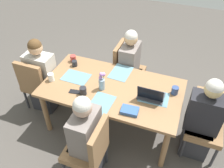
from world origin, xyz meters
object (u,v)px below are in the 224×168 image
(chair_head_left_left_far, at_px, (206,121))
(laptop_head_left_left_far, at_px, (151,95))
(chair_far_right_near, at_px, (90,148))
(person_far_right_near, at_px, (86,141))
(chair_head_right_left_near, at_px, (37,82))
(coffee_mug_centre_right, at_px, (51,77))
(phone_black, at_px, (75,92))
(book_red_cover, at_px, (130,111))
(coffee_mug_far_left, at_px, (175,90))
(coffee_mug_near_right, at_px, (75,63))
(person_head_left_left_far, at_px, (201,122))
(person_head_right_left_near, at_px, (43,79))
(person_near_left_mid, at_px, (129,69))
(coffee_mug_near_left, at_px, (73,58))
(chair_near_left_mid, at_px, (126,67))
(coffee_mug_centre_left, at_px, (83,91))
(flower_vase, at_px, (102,82))
(dining_table, at_px, (112,91))

(chair_head_left_left_far, xyz_separation_m, laptop_head_left_left_far, (0.71, 0.10, 0.29))
(chair_far_right_near, relative_size, person_far_right_near, 0.75)
(chair_head_right_left_near, height_order, person_far_right_near, person_far_right_near)
(coffee_mug_centre_right, distance_m, phone_black, 0.41)
(chair_head_left_left_far, relative_size, book_red_cover, 4.50)
(coffee_mug_far_left, bearing_deg, coffee_mug_near_right, -3.38)
(person_head_left_left_far, height_order, coffee_mug_near_right, person_head_left_left_far)
(person_head_right_left_near, xyz_separation_m, laptop_head_left_left_far, (-1.63, 0.06, 0.26))
(person_near_left_mid, height_order, book_red_cover, person_near_left_mid)
(person_head_right_left_near, height_order, coffee_mug_near_left, person_head_right_left_near)
(person_far_right_near, bearing_deg, person_head_left_left_far, -148.33)
(chair_near_left_mid, xyz_separation_m, coffee_mug_far_left, (-0.84, 0.63, 0.29))
(coffee_mug_centre_left, xyz_separation_m, book_red_cover, (-0.63, 0.08, -0.03))
(coffee_mug_centre_right, bearing_deg, chair_head_left_left_far, -173.40)
(coffee_mug_far_left, bearing_deg, book_red_cover, 49.02)
(coffee_mug_centre_right, height_order, phone_black, coffee_mug_centre_right)
(person_near_left_mid, bearing_deg, coffee_mug_near_right, 35.17)
(chair_far_right_near, height_order, coffee_mug_far_left, chair_far_right_near)
(book_red_cover, height_order, phone_black, book_red_cover)
(flower_vase, relative_size, coffee_mug_centre_left, 2.48)
(dining_table, height_order, flower_vase, flower_vase)
(chair_near_left_mid, xyz_separation_m, laptop_head_left_left_far, (-0.58, 0.81, 0.29))
(laptop_head_left_left_far, xyz_separation_m, coffee_mug_centre_left, (0.80, 0.23, 0.01))
(chair_near_left_mid, relative_size, coffee_mug_near_left, 9.43)
(dining_table, bearing_deg, book_red_cover, 135.63)
(person_far_right_near, bearing_deg, chair_near_left_mid, -89.00)
(person_far_right_near, bearing_deg, chair_head_left_left_far, -147.11)
(flower_vase, bearing_deg, phone_black, 31.43)
(flower_vase, xyz_separation_m, coffee_mug_centre_left, (0.18, 0.18, -0.06))
(chair_near_left_mid, bearing_deg, laptop_head_left_left_far, 125.31)
(chair_head_right_left_near, distance_m, book_red_cover, 1.57)
(coffee_mug_near_right, height_order, phone_black, coffee_mug_near_right)
(coffee_mug_near_right, relative_size, coffee_mug_centre_right, 0.76)
(chair_head_right_left_near, distance_m, person_near_left_mid, 1.42)
(person_far_right_near, bearing_deg, book_red_cover, -133.08)
(chair_head_right_left_near, bearing_deg, person_head_right_left_near, -128.76)
(coffee_mug_near_right, distance_m, book_red_cover, 1.17)
(coffee_mug_far_left, xyz_separation_m, phone_black, (1.18, 0.42, -0.05))
(chair_head_left_left_far, bearing_deg, dining_table, 3.46)
(person_far_right_near, relative_size, coffee_mug_near_left, 12.52)
(coffee_mug_near_left, height_order, coffee_mug_far_left, coffee_mug_far_left)
(chair_head_left_left_far, bearing_deg, flower_vase, 6.40)
(coffee_mug_far_left, bearing_deg, laptop_head_left_left_far, 35.60)
(person_near_left_mid, distance_m, laptop_head_left_left_far, 0.94)
(laptop_head_left_left_far, xyz_separation_m, book_red_cover, (0.17, 0.31, -0.02))
(person_far_right_near, xyz_separation_m, coffee_mug_centre_right, (0.77, -0.58, 0.27))
(chair_head_right_left_near, height_order, person_head_right_left_near, person_head_right_left_near)
(dining_table, xyz_separation_m, chair_head_left_left_far, (-1.23, -0.07, -0.16))
(chair_near_left_mid, distance_m, coffee_mug_near_right, 0.86)
(chair_near_left_mid, distance_m, coffee_mug_centre_right, 1.24)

